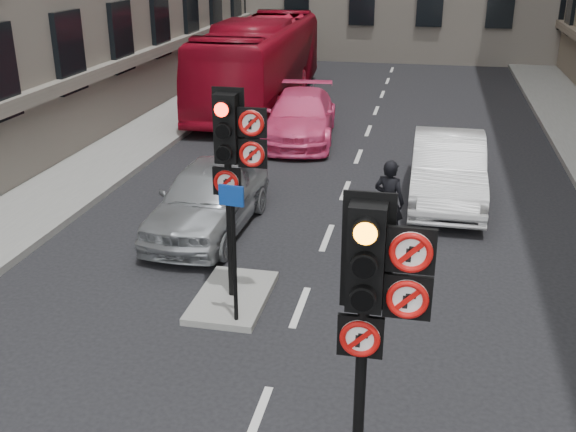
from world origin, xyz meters
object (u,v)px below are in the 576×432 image
at_px(car_silver, 209,197).
at_px(bus_red, 260,62).
at_px(motorcyclist, 389,202).
at_px(info_sign, 233,235).
at_px(signal_far, 233,151).
at_px(motorcycle, 362,239).
at_px(car_white, 448,169).
at_px(signal_near, 373,292).
at_px(car_pink, 301,116).

xyz_separation_m(car_silver, bus_red, (-1.94, 12.37, 0.86)).
relative_size(motorcyclist, info_sign, 0.77).
height_order(motorcyclist, info_sign, info_sign).
xyz_separation_m(motorcyclist, info_sign, (-2.14, -3.90, 0.73)).
height_order(signal_far, info_sign, signal_far).
distance_m(bus_red, motorcycle, 14.52).
height_order(car_silver, motorcyclist, motorcyclist).
height_order(car_white, bus_red, bus_red).
relative_size(bus_red, motorcyclist, 6.51).
bearing_deg(signal_near, bus_red, 107.24).
bearing_deg(motorcyclist, signal_near, 110.34).
xyz_separation_m(signal_far, info_sign, (0.21, -0.81, -1.09)).
bearing_deg(motorcyclist, car_pink, -47.92).
distance_m(car_silver, car_white, 5.81).
xyz_separation_m(bus_red, motorcyclist, (5.74, -12.21, -0.72)).
distance_m(signal_near, car_pink, 15.03).
bearing_deg(car_silver, car_pink, 87.38).
distance_m(signal_near, bus_red, 20.23).
bearing_deg(motorcyclist, car_silver, 20.88).
bearing_deg(car_silver, signal_far, -62.17).
xyz_separation_m(car_silver, motorcycle, (3.39, -1.09, -0.18)).
xyz_separation_m(signal_far, motorcycle, (1.95, 1.83, -2.13)).
bearing_deg(motorcycle, car_pink, 100.45).
xyz_separation_m(car_white, car_pink, (-4.46, 4.64, -0.04)).
bearing_deg(signal_far, car_silver, 116.31).
height_order(bus_red, motorcycle, bus_red).
height_order(car_white, info_sign, info_sign).
bearing_deg(signal_near, car_pink, 103.55).
relative_size(car_white, bus_red, 0.41).
bearing_deg(car_silver, car_white, 31.91).
relative_size(car_white, motorcycle, 2.52).
height_order(car_silver, car_pink, car_silver).
height_order(signal_near, motorcycle, signal_near).
bearing_deg(bus_red, signal_near, -74.01).
bearing_deg(motorcyclist, info_sign, 79.59).
bearing_deg(signal_far, signal_near, -56.98).
relative_size(car_silver, car_pink, 0.86).
bearing_deg(car_white, signal_far, -121.46).
height_order(car_pink, info_sign, info_sign).
distance_m(bus_red, motorcyclist, 13.51).
height_order(car_silver, car_white, car_white).
bearing_deg(car_white, car_pink, 133.71).
distance_m(car_silver, bus_red, 12.55).
distance_m(car_white, bus_red, 11.75).
xyz_separation_m(signal_near, car_silver, (-4.04, 6.92, -1.83)).
distance_m(signal_far, car_white, 7.12).
relative_size(signal_far, car_silver, 0.81).
bearing_deg(signal_far, motorcyclist, 52.65).
height_order(car_white, motorcyclist, motorcyclist).
height_order(car_silver, motorcycle, car_silver).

